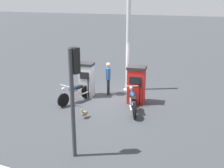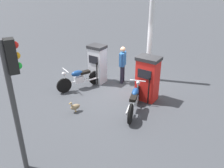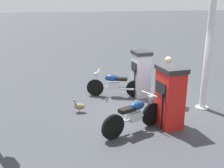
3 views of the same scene
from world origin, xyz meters
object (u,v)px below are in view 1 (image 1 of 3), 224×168
(roadside_traffic_light, at_px, (74,84))
(motorcycle_near_pump, at_px, (75,93))
(fuel_pump_far, at_px, (136,85))
(attendant_person, at_px, (108,76))
(canopy_support_pole, at_px, (128,46))
(wandering_duck, at_px, (84,113))
(fuel_pump_near, at_px, (87,80))
(motorcycle_far_pump, at_px, (132,101))

(roadside_traffic_light, bearing_deg, motorcycle_near_pump, -151.25)
(fuel_pump_far, height_order, attendant_person, fuel_pump_far)
(roadside_traffic_light, xyz_separation_m, canopy_support_pole, (-6.37, -0.43, 0.01))
(motorcycle_near_pump, bearing_deg, wandering_duck, 40.06)
(motorcycle_near_pump, height_order, wandering_duck, motorcycle_near_pump)
(fuel_pump_near, bearing_deg, motorcycle_near_pump, -9.31)
(fuel_pump_near, xyz_separation_m, canopy_support_pole, (-1.58, 1.53, 1.44))
(motorcycle_near_pump, bearing_deg, motorcycle_far_pump, 88.02)
(motorcycle_near_pump, bearing_deg, canopy_support_pole, 146.16)
(motorcycle_far_pump, bearing_deg, attendant_person, -133.78)
(fuel_pump_far, bearing_deg, canopy_support_pole, -150.05)
(motorcycle_far_pump, xyz_separation_m, wandering_duck, (1.28, -1.58, -0.26))
(motorcycle_near_pump, xyz_separation_m, motorcycle_far_pump, (0.09, 2.73, 0.01))
(fuel_pump_far, height_order, wandering_duck, fuel_pump_far)
(motorcycle_far_pump, distance_m, wandering_duck, 2.04)
(wandering_duck, bearing_deg, fuel_pump_far, 148.05)
(fuel_pump_far, relative_size, wandering_duck, 3.93)
(fuel_pump_near, xyz_separation_m, wandering_duck, (2.30, 1.00, -0.62))
(fuel_pump_far, height_order, motorcycle_far_pump, fuel_pump_far)
(attendant_person, distance_m, canopy_support_pole, 1.80)
(motorcycle_far_pump, bearing_deg, fuel_pump_near, -111.75)
(fuel_pump_near, relative_size, attendant_person, 1.03)
(fuel_pump_near, relative_size, canopy_support_pole, 0.35)
(attendant_person, xyz_separation_m, roadside_traffic_light, (5.40, 1.10, 1.35))
(roadside_traffic_light, relative_size, canopy_support_pole, 0.70)
(fuel_pump_near, height_order, wandering_duck, fuel_pump_near)
(motorcycle_far_pump, bearing_deg, canopy_support_pole, -158.09)
(fuel_pump_far, xyz_separation_m, canopy_support_pole, (-1.58, -0.91, 1.42))
(fuel_pump_near, distance_m, motorcycle_near_pump, 1.02)
(roadside_traffic_light, distance_m, canopy_support_pole, 6.38)
(fuel_pump_near, bearing_deg, motorcycle_far_pump, 68.25)
(wandering_duck, xyz_separation_m, canopy_support_pole, (-3.88, 0.53, 2.06))
(fuel_pump_near, distance_m, motorcycle_far_pump, 2.80)
(motorcycle_near_pump, relative_size, motorcycle_far_pump, 1.05)
(attendant_person, bearing_deg, canopy_support_pole, 145.38)
(wandering_duck, distance_m, roadside_traffic_light, 3.36)
(fuel_pump_near, xyz_separation_m, motorcycle_near_pump, (0.93, -0.15, -0.38))
(fuel_pump_near, xyz_separation_m, fuel_pump_far, (-0.00, 2.44, 0.02))
(fuel_pump_near, height_order, fuel_pump_far, fuel_pump_far)
(motorcycle_far_pump, bearing_deg, fuel_pump_far, -172.29)
(fuel_pump_near, relative_size, motorcycle_far_pump, 0.89)
(motorcycle_near_pump, distance_m, attendant_person, 1.91)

